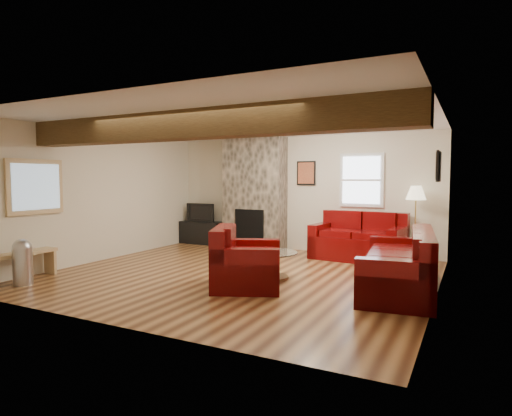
{
  "coord_description": "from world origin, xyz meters",
  "views": [
    {
      "loc": [
        3.4,
        -6.07,
        1.59
      ],
      "look_at": [
        0.11,
        0.4,
        1.08
      ],
      "focal_mm": 30.0,
      "sensor_mm": 36.0,
      "label": 1
    }
  ],
  "objects": [
    {
      "name": "ceiling_dome",
      "position": [
        0.9,
        0.9,
        2.44
      ],
      "size": [
        0.4,
        0.4,
        0.18
      ],
      "primitive_type": null,
      "color": "#ECE3C8",
      "rests_on": "room"
    },
    {
      "name": "pedal_bin",
      "position": [
        -2.55,
        -2.05,
        0.34
      ],
      "size": [
        0.34,
        0.34,
        0.69
      ],
      "primitive_type": null,
      "rotation": [
        0.0,
        0.0,
        -0.29
      ],
      "color": "#B3B2B8",
      "rests_on": "floor"
    },
    {
      "name": "coal_bucket",
      "position": [
        -0.4,
        1.67,
        0.16
      ],
      "size": [
        0.34,
        0.34,
        0.32
      ],
      "primitive_type": null,
      "color": "gray",
      "rests_on": "floor"
    },
    {
      "name": "oak_beam",
      "position": [
        0.0,
        -1.25,
        2.31
      ],
      "size": [
        6.0,
        0.36,
        0.38
      ],
      "primitive_type": "cube",
      "color": "#362310",
      "rests_on": "room"
    },
    {
      "name": "chimney_breast",
      "position": [
        -1.0,
        2.49,
        1.22
      ],
      "size": [
        1.4,
        0.67,
        2.5
      ],
      "color": "#322E27",
      "rests_on": "floor"
    },
    {
      "name": "loveseat",
      "position": [
        1.42,
        2.23,
        0.46
      ],
      "size": [
        1.81,
        1.14,
        0.92
      ],
      "primitive_type": null,
      "rotation": [
        0.0,
        0.0,
        -0.09
      ],
      "color": "#4C0505",
      "rests_on": "floor"
    },
    {
      "name": "back_window",
      "position": [
        1.35,
        2.71,
        1.55
      ],
      "size": [
        0.9,
        0.08,
        1.1
      ],
      "primitive_type": null,
      "color": "silver",
      "rests_on": "room"
    },
    {
      "name": "armchair_red",
      "position": [
        0.49,
        -0.64,
        0.44
      ],
      "size": [
        1.31,
        1.37,
        0.88
      ],
      "primitive_type": null,
      "rotation": [
        0.0,
        0.0,
        1.98
      ],
      "color": "#4C0505",
      "rests_on": "floor"
    },
    {
      "name": "tv_cabinet",
      "position": [
        -2.45,
        2.53,
        0.27
      ],
      "size": [
        1.08,
        0.43,
        0.54
      ],
      "primitive_type": "cube",
      "color": "black",
      "rests_on": "floor"
    },
    {
      "name": "hatch_window",
      "position": [
        -2.96,
        -1.5,
        1.45
      ],
      "size": [
        0.08,
        1.0,
        0.9
      ],
      "primitive_type": null,
      "color": "tan",
      "rests_on": "room"
    },
    {
      "name": "pine_bench",
      "position": [
        -2.83,
        -1.91,
        0.22
      ],
      "size": [
        0.27,
        1.17,
        0.44
      ],
      "primitive_type": null,
      "color": "tan",
      "rests_on": "floor"
    },
    {
      "name": "sofa_three",
      "position": [
        2.48,
        0.13,
        0.43
      ],
      "size": [
        1.19,
        2.32,
        0.86
      ],
      "primitive_type": null,
      "rotation": [
        0.0,
        0.0,
        -1.45
      ],
      "color": "#4C0505",
      "rests_on": "floor"
    },
    {
      "name": "artwork_right",
      "position": [
        2.96,
        0.3,
        1.75
      ],
      "size": [
        0.06,
        0.55,
        0.42
      ],
      "primitive_type": null,
      "color": "black",
      "rests_on": "room"
    },
    {
      "name": "coffee_table",
      "position": [
        0.56,
        0.0,
        0.21
      ],
      "size": [
        0.87,
        0.87,
        0.45
      ],
      "color": "#4E3319",
      "rests_on": "floor"
    },
    {
      "name": "artwork_back",
      "position": [
        0.15,
        2.71,
        1.7
      ],
      "size": [
        0.42,
        0.06,
        0.52
      ],
      "primitive_type": null,
      "color": "black",
      "rests_on": "room"
    },
    {
      "name": "television",
      "position": [
        -2.45,
        2.53,
        0.76
      ],
      "size": [
        0.77,
        0.1,
        0.44
      ],
      "primitive_type": "imported",
      "color": "black",
      "rests_on": "tv_cabinet"
    },
    {
      "name": "room",
      "position": [
        0.0,
        0.0,
        1.25
      ],
      "size": [
        8.0,
        8.0,
        8.0
      ],
      "color": "#502A15",
      "rests_on": "ground"
    },
    {
      "name": "floor_lamp",
      "position": [
        2.44,
        2.46,
        1.23
      ],
      "size": [
        0.37,
        0.37,
        1.44
      ],
      "color": "tan",
      "rests_on": "floor"
    }
  ]
}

